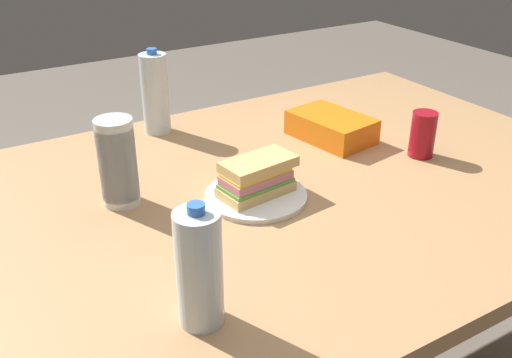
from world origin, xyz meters
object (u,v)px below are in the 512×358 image
at_px(paper_plate, 256,196).
at_px(water_bottle_tall, 155,94).
at_px(water_bottle_spare, 199,269).
at_px(sandwich, 257,177).
at_px(dining_table, 264,218).
at_px(soda_can_red, 423,134).
at_px(plastic_cup_stack, 118,162).
at_px(chip_bag, 331,127).

height_order(paper_plate, water_bottle_tall, water_bottle_tall).
distance_m(paper_plate, water_bottle_spare, 0.44).
bearing_deg(sandwich, paper_plate, -146.43).
xyz_separation_m(dining_table, soda_can_red, (0.46, -0.05, 0.14)).
distance_m(dining_table, plastic_cup_stack, 0.37).
bearing_deg(paper_plate, plastic_cup_stack, 152.54).
height_order(soda_can_red, plastic_cup_stack, plastic_cup_stack).
bearing_deg(water_bottle_tall, paper_plate, -85.82).
xyz_separation_m(paper_plate, water_bottle_spare, (-0.29, -0.31, 0.10)).
distance_m(sandwich, water_bottle_tall, 0.50).
distance_m(soda_can_red, chip_bag, 0.25).
xyz_separation_m(chip_bag, plastic_cup_stack, (-0.63, -0.05, 0.07)).
relative_size(sandwich, water_bottle_tall, 0.78).
xyz_separation_m(water_bottle_tall, water_bottle_spare, (-0.26, -0.81, -0.01)).
relative_size(dining_table, chip_bag, 7.89).
height_order(paper_plate, sandwich, sandwich).
relative_size(dining_table, soda_can_red, 14.87).
height_order(paper_plate, water_bottle_spare, water_bottle_spare).
xyz_separation_m(paper_plate, chip_bag, (0.36, 0.19, 0.03)).
bearing_deg(water_bottle_spare, water_bottle_tall, 72.24).
bearing_deg(soda_can_red, plastic_cup_stack, 167.72).
relative_size(paper_plate, chip_bag, 1.03).
bearing_deg(soda_can_red, dining_table, 173.74).
bearing_deg(chip_bag, soda_can_red, 22.79).
relative_size(plastic_cup_stack, water_bottle_spare, 0.91).
bearing_deg(water_bottle_spare, plastic_cup_stack, 87.14).
xyz_separation_m(chip_bag, water_bottle_spare, (-0.66, -0.50, 0.07)).
xyz_separation_m(water_bottle_tall, plastic_cup_stack, (-0.24, -0.35, -0.01)).
relative_size(paper_plate, sandwich, 1.24).
relative_size(dining_table, sandwich, 9.50).
bearing_deg(chip_bag, water_bottle_spare, -61.75).
distance_m(sandwich, soda_can_red, 0.49).
bearing_deg(water_bottle_spare, sandwich, 46.47).
bearing_deg(soda_can_red, sandwich, 176.70).
relative_size(water_bottle_tall, plastic_cup_stack, 1.21).
distance_m(soda_can_red, water_bottle_tall, 0.75).
height_order(dining_table, soda_can_red, soda_can_red).
xyz_separation_m(dining_table, water_bottle_tall, (-0.07, 0.47, 0.19)).
height_order(chip_bag, water_bottle_spare, water_bottle_spare).
bearing_deg(plastic_cup_stack, soda_can_red, -12.28).
xyz_separation_m(paper_plate, plastic_cup_stack, (-0.27, 0.14, 0.10)).
relative_size(soda_can_red, water_bottle_spare, 0.55).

